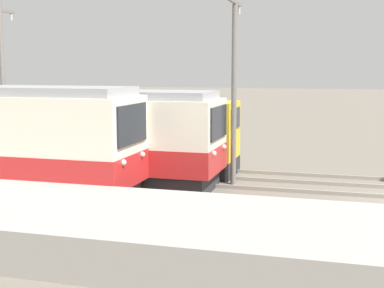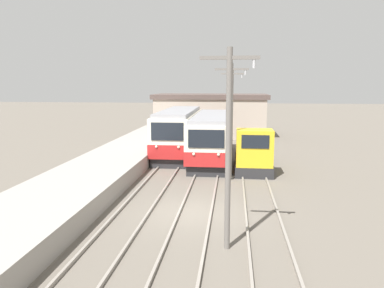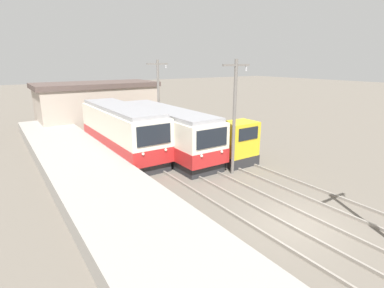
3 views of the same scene
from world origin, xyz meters
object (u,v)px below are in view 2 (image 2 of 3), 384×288
Objects in this scene: commuter_train_left at (179,134)px; shunting_locomotive at (253,153)px; catenary_mast_far at (232,107)px; catenary_mast_near at (229,143)px; catenary_mast_mid at (231,118)px; commuter_train_center at (212,139)px.

commuter_train_left is 1.99× the size of shunting_locomotive.
catenary_mast_near is at bearing -90.00° from catenary_mast_far.
commuter_train_left is at bearing 103.86° from catenary_mast_near.
shunting_locomotive is at bearing 83.17° from catenary_mast_near.
catenary_mast_far is at bearing 90.00° from catenary_mast_near.
catenary_mast_near and catenary_mast_far have the same top height.
catenary_mast_mid is (4.31, -7.64, 2.10)m from commuter_train_left.
commuter_train_center is at bearing -111.64° from catenary_mast_far.
commuter_train_center is 1.66× the size of catenary_mast_near.
commuter_train_center is 4.64m from catenary_mast_far.
shunting_locomotive is at bearing -78.25° from catenary_mast_far.
shunting_locomotive is at bearing -40.77° from commuter_train_left.
catenary_mast_far is (4.31, 2.17, 2.10)m from commuter_train_left.
commuter_train_center is at bearing 131.65° from shunting_locomotive.
shunting_locomotive is 0.77× the size of catenary_mast_far.
commuter_train_left is 7.68m from shunting_locomotive.
catenary_mast_mid is at bearing 90.00° from catenary_mast_near.
catenary_mast_far is at bearing 90.00° from catenary_mast_mid.
catenary_mast_mid is 1.00× the size of catenary_mast_far.
shunting_locomotive is (3.00, -3.37, -0.44)m from commuter_train_center.
catenary_mast_far is at bearing 68.36° from commuter_train_center.
commuter_train_left is 3.24m from commuter_train_center.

